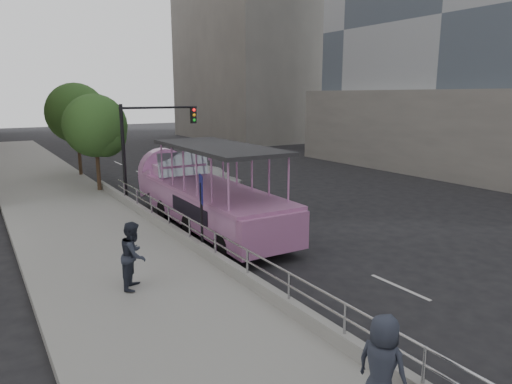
% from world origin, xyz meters
% --- Properties ---
extents(ground, '(160.00, 160.00, 0.00)m').
position_xyz_m(ground, '(0.00, 0.00, 0.00)').
color(ground, black).
extents(sidewalk, '(5.50, 80.00, 0.30)m').
position_xyz_m(sidewalk, '(-5.75, 10.00, 0.15)').
color(sidewalk, gray).
rests_on(sidewalk, ground).
extents(kerb_wall, '(0.24, 30.00, 0.36)m').
position_xyz_m(kerb_wall, '(-3.12, 2.00, 0.48)').
color(kerb_wall, '#989894').
rests_on(kerb_wall, sidewalk).
extents(guardrail, '(0.07, 22.00, 0.71)m').
position_xyz_m(guardrail, '(-3.12, 2.00, 1.14)').
color(guardrail, '#A6A7AB').
rests_on(guardrail, kerb_wall).
extents(duck_boat, '(2.97, 11.16, 3.69)m').
position_xyz_m(duck_boat, '(-1.10, 7.06, 1.37)').
color(duck_boat, black).
rests_on(duck_boat, ground).
extents(car, '(2.80, 4.69, 1.50)m').
position_xyz_m(car, '(2.68, 13.91, 0.75)').
color(car, silver).
rests_on(car, ground).
extents(pedestrian_mid, '(1.11, 1.18, 1.92)m').
position_xyz_m(pedestrian_mid, '(-5.90, 1.55, 1.26)').
color(pedestrian_mid, '#272C39').
rests_on(pedestrian_mid, sidewalk).
extents(pedestrian_far, '(0.79, 1.03, 1.86)m').
position_xyz_m(pedestrian_far, '(-4.09, -5.91, 1.23)').
color(pedestrian_far, '#272C39').
rests_on(pedestrian_far, sidewalk).
extents(parking_sign, '(0.21, 0.66, 3.02)m').
position_xyz_m(parking_sign, '(-3.00, 3.23, 1.87)').
color(parking_sign, black).
rests_on(parking_sign, ground).
extents(traffic_signal, '(4.20, 0.32, 5.20)m').
position_xyz_m(traffic_signal, '(-1.70, 12.50, 3.50)').
color(traffic_signal, black).
rests_on(traffic_signal, ground).
extents(street_tree_near, '(3.52, 3.52, 5.72)m').
position_xyz_m(street_tree_near, '(-3.30, 15.93, 3.82)').
color(street_tree_near, '#3B291A').
rests_on(street_tree_near, ground).
extents(street_tree_far, '(3.97, 3.97, 6.45)m').
position_xyz_m(street_tree_far, '(-3.10, 21.93, 4.31)').
color(street_tree_far, '#3B291A').
rests_on(street_tree_far, ground).
extents(midrise_stone_a, '(20.00, 20.00, 32.00)m').
position_xyz_m(midrise_stone_a, '(26.00, 42.00, 16.00)').
color(midrise_stone_a, gray).
rests_on(midrise_stone_a, ground).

